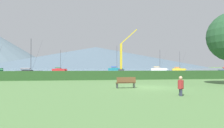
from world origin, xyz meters
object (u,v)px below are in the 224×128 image
sailboat_slip_0 (159,69)px  sailboat_slip_2 (60,70)px  sailboat_slip_1 (116,69)px  person_seated_viewer (181,85)px  sailboat_slip_3 (29,72)px  dock_crane (122,58)px  park_bench_near_path (126,82)px  sailboat_slip_5 (179,69)px

sailboat_slip_0 → sailboat_slip_2: bearing=-161.5°
sailboat_slip_1 → person_seated_viewer: size_ratio=9.44×
sailboat_slip_2 → sailboat_slip_3: 38.04m
sailboat_slip_3 → dock_crane: (27.12, 30.55, 4.48)m
sailboat_slip_0 → sailboat_slip_1: sailboat_slip_1 is taller
sailboat_slip_3 → park_bench_near_path: (15.84, -31.30, -0.01)m
sailboat_slip_5 → sailboat_slip_1: bearing=-170.1°
sailboat_slip_0 → sailboat_slip_5: 10.66m
park_bench_near_path → sailboat_slip_2: bearing=95.5°
person_seated_viewer → dock_crane: (8.81, 66.93, 4.34)m
sailboat_slip_3 → dock_crane: 41.10m
sailboat_slip_2 → dock_crane: bearing=5.0°
sailboat_slip_1 → sailboat_slip_2: (-25.18, -10.62, -0.12)m
sailboat_slip_5 → dock_crane: size_ratio=0.54×
sailboat_slip_0 → sailboat_slip_3: size_ratio=1.17×
sailboat_slip_1 → sailboat_slip_3: bearing=-100.8°
sailboat_slip_0 → sailboat_slip_3: (-46.50, -41.62, -0.12)m
sailboat_slip_0 → dock_crane: (-19.38, -11.07, 4.36)m
sailboat_slip_2 → person_seated_viewer: bearing=-56.2°
sailboat_slip_2 → sailboat_slip_5: sailboat_slip_5 is taller
sailboat_slip_2 → sailboat_slip_1: bearing=44.6°
sailboat_slip_0 → person_seated_viewer: 82.93m
sailboat_slip_0 → sailboat_slip_1: 20.14m
sailboat_slip_0 → dock_crane: size_ratio=0.57×
person_seated_viewer → park_bench_near_path: bearing=122.2°
sailboat_slip_1 → dock_crane: 18.55m
dock_crane → sailboat_slip_2: bearing=163.3°
sailboat_slip_3 → dock_crane: size_ratio=0.49×
sailboat_slip_2 → sailboat_slip_3: sailboat_slip_2 is taller
sailboat_slip_0 → sailboat_slip_2: sailboat_slip_0 is taller
sailboat_slip_2 → dock_crane: 26.17m
park_bench_near_path → person_seated_viewer: person_seated_viewer is taller
person_seated_viewer → dock_crane: size_ratio=0.07×
person_seated_viewer → dock_crane: dock_crane is taller
park_bench_near_path → dock_crane: dock_crane is taller
sailboat_slip_0 → park_bench_near_path: size_ratio=5.57×
sailboat_slip_3 → sailboat_slip_5: sailboat_slip_5 is taller
park_bench_near_path → person_seated_viewer: bearing=-69.5°
sailboat_slip_5 → person_seated_viewer: (-38.72, -79.64, 0.12)m
sailboat_slip_0 → park_bench_near_path: (-30.66, -72.93, -0.13)m
park_bench_near_path → sailboat_slip_5: bearing=55.6°
person_seated_viewer → sailboat_slip_5: bearing=70.3°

